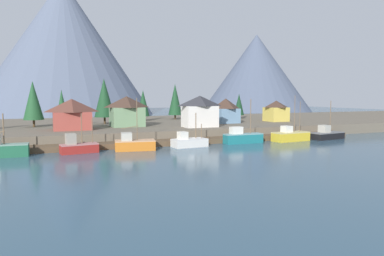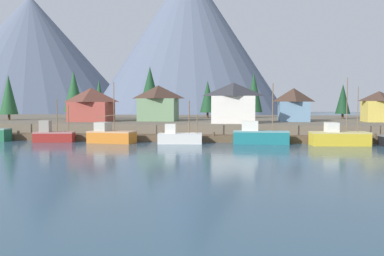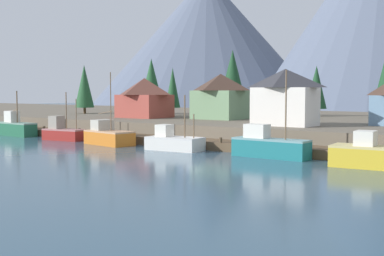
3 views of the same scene
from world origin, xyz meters
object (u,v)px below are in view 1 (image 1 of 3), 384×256
fishing_boat_red (78,147)px  fishing_boat_white (189,142)px  conifer_mid_left (33,100)px  house_green (127,111)px  conifer_mid_right (104,98)px  fishing_boat_black (327,135)px  conifer_back_right (175,99)px  house_red (72,114)px  conifer_near_left (239,104)px  house_blue (226,110)px  house_yellow (276,111)px  conifer_back_left (143,103)px  fishing_boat_orange (134,144)px  house_white (200,111)px  fishing_boat_green (0,149)px  conifer_near_right (62,105)px  fishing_boat_teal (242,137)px  fishing_boat_yellow (290,136)px

fishing_boat_red → fishing_boat_white: size_ratio=0.99×
fishing_boat_white → conifer_mid_left: (-27.59, 27.73, 7.65)m
house_green → conifer_mid_right: (-3.75, 9.48, 3.07)m
fishing_boat_white → fishing_boat_black: size_ratio=0.80×
fishing_boat_white → conifer_back_right: conifer_back_right is taller
house_red → conifer_near_left: conifer_near_left is taller
fishing_boat_red → house_blue: (39.44, 21.74, 4.72)m
house_yellow → conifer_back_left: conifer_back_left is taller
fishing_boat_orange → house_blue: size_ratio=1.42×
house_white → conifer_mid_right: conifer_mid_right is taller
fishing_boat_green → house_yellow: house_yellow is taller
fishing_boat_red → conifer_near_left: conifer_near_left is taller
house_red → conifer_back_right: (31.89, 24.60, 2.74)m
fishing_boat_green → fishing_boat_red: (11.75, -0.37, -0.18)m
fishing_boat_orange → house_green: size_ratio=1.21×
house_blue → house_green: (-26.65, -0.97, 0.31)m
house_red → conifer_near_right: (-1.61, 9.49, 1.62)m
house_yellow → conifer_mid_left: bearing=174.7°
house_green → fishing_boat_teal: bearing=-46.3°
fishing_boat_black → house_white: size_ratio=1.08×
fishing_boat_yellow → house_green: bearing=140.3°
house_blue → conifer_mid_left: size_ratio=0.62×
fishing_boat_green → house_yellow: size_ratio=1.42×
fishing_boat_white → fishing_boat_yellow: fishing_boat_yellow is taller
fishing_boat_green → fishing_boat_black: (64.97, -0.93, -0.27)m
house_green → house_white: 17.22m
house_green → conifer_back_right: conifer_back_right is taller
fishing_boat_red → conifer_back_left: size_ratio=0.76×
fishing_boat_orange → house_green: (3.30, 21.19, 4.99)m
house_white → fishing_boat_green: bearing=-162.9°
fishing_boat_red → fishing_boat_green: bearing=169.6°
house_yellow → house_green: size_ratio=0.76×
house_green → conifer_near_left: (39.20, 15.94, 0.83)m
conifer_mid_left → conifer_back_left: conifer_mid_left is taller
conifer_back_right → fishing_boat_white: bearing=-106.1°
fishing_boat_teal → house_red: size_ratio=1.13×
fishing_boat_white → conifer_mid_left: conifer_mid_left is taller
conifer_mid_right → conifer_mid_left: bearing=-170.6°
fishing_boat_yellow → house_green: size_ratio=1.27×
fishing_boat_yellow → conifer_back_right: bearing=100.0°
house_white → conifer_near_right: bearing=154.9°
fishing_boat_red → house_yellow: bearing=12.8°
house_red → house_white: size_ratio=1.00×
house_blue → conifer_mid_right: (-30.39, 8.51, 3.38)m
fishing_boat_green → fishing_boat_teal: fishing_boat_teal is taller
fishing_boat_white → house_yellow: (35.28, 21.85, 4.52)m
fishing_boat_orange → conifer_mid_left: conifer_mid_left is taller
house_green → fishing_boat_green: bearing=-140.3°
house_green → conifer_back_left: size_ratio=0.87×
fishing_boat_white → conifer_near_left: (31.89, 36.92, 6.00)m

